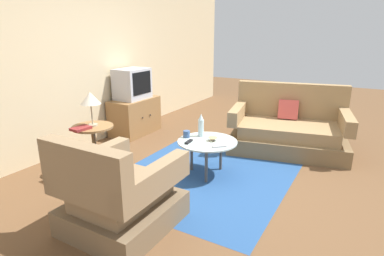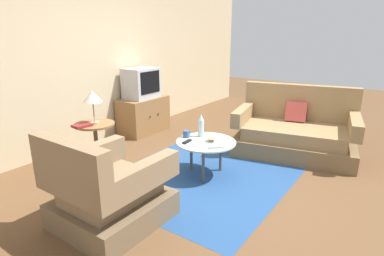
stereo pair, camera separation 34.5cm
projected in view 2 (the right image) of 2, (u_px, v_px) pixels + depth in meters
ground_plane at (218, 178)px, 3.87m from camera, size 16.00×16.00×0.00m
back_wall at (85, 57)px, 4.78m from camera, size 9.00×0.12×2.70m
area_rug at (206, 174)px, 3.96m from camera, size 2.37×1.99×0.00m
armchair at (107, 194)px, 2.87m from camera, size 0.93×0.87×0.91m
couch at (295, 133)px, 4.61m from camera, size 1.30×1.81×0.95m
coffee_table at (206, 144)px, 3.85m from camera, size 0.73×0.73×0.44m
side_table at (96, 137)px, 3.97m from camera, size 0.49×0.49×0.62m
tv_stand at (144, 115)px, 5.56m from camera, size 0.87×0.51×0.62m
television at (141, 83)px, 5.40m from camera, size 0.57×0.42×0.51m
table_lamp at (92, 97)px, 3.83m from camera, size 0.24×0.24×0.41m
vase at (201, 126)px, 3.98m from camera, size 0.07×0.07×0.29m
mug at (186, 134)px, 3.97m from camera, size 0.13×0.08×0.09m
bowl at (212, 140)px, 3.83m from camera, size 0.12×0.12×0.04m
tv_remote_dark at (187, 142)px, 3.80m from camera, size 0.16×0.06×0.02m
tv_remote_silver at (216, 147)px, 3.61m from camera, size 0.14×0.15×0.02m
book at (82, 125)px, 3.78m from camera, size 0.22×0.17×0.03m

